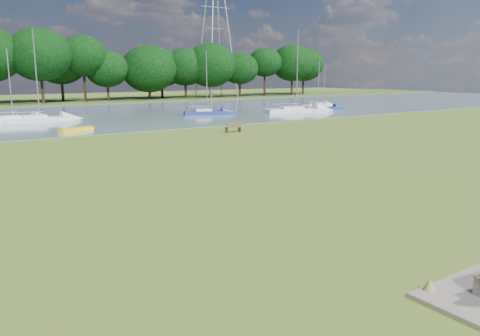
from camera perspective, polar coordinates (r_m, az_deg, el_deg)
ground at (r=22.80m, az=-2.63°, el=-2.21°), size 220.00×220.00×0.00m
river at (r=62.26m, az=-23.23°, el=5.63°), size 220.00×40.00×0.10m
far_bank at (r=91.83m, az=-26.83°, el=6.94°), size 220.00×20.00×0.40m
riverbank_bench at (r=43.21m, az=-0.77°, el=5.02°), size 1.63×0.51×1.00m
kayak at (r=46.28m, az=-19.34°, el=4.46°), size 3.46×2.07×0.34m
pylon at (r=104.68m, az=-3.01°, el=19.17°), size 6.76×4.74×30.84m
tree_line at (r=87.89m, az=-26.12°, el=11.55°), size 146.28×9.93×12.02m
sailboat_0 at (r=56.75m, az=-26.00°, el=5.44°), size 7.37×3.54×7.89m
sailboat_1 at (r=76.64m, az=9.44°, el=7.69°), size 5.49×1.86×7.21m
sailboat_2 at (r=61.25m, az=-4.09°, el=6.92°), size 6.14×3.61×7.93m
sailboat_4 at (r=70.48m, az=10.09°, el=7.33°), size 5.48×3.17×6.17m
sailboat_8 at (r=64.63m, az=6.80°, el=7.17°), size 8.80×4.85×10.99m
sailboat_9 at (r=56.37m, az=-23.29°, el=5.66°), size 6.97×2.00×10.01m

